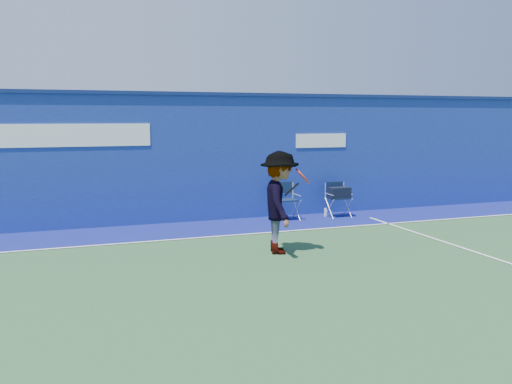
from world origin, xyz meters
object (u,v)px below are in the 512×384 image
object	(u,v)px
directors_chair_right	(338,203)
tennis_player	(280,202)
water_bottle	(326,212)
directors_chair_left	(286,208)

from	to	relation	value
directors_chair_right	tennis_player	distance (m)	4.03
water_bottle	tennis_player	size ratio (longest dim) A/B	0.12
directors_chair_left	tennis_player	world-z (taller)	tennis_player
directors_chair_right	water_bottle	bearing A→B (deg)	156.63
directors_chair_left	directors_chair_right	distance (m)	1.41
directors_chair_right	tennis_player	bearing A→B (deg)	-133.66
directors_chair_left	tennis_player	size ratio (longest dim) A/B	0.48
directors_chair_left	water_bottle	size ratio (longest dim) A/B	4.17
tennis_player	directors_chair_left	bearing A→B (deg)	65.32
directors_chair_left	water_bottle	distance (m)	1.13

